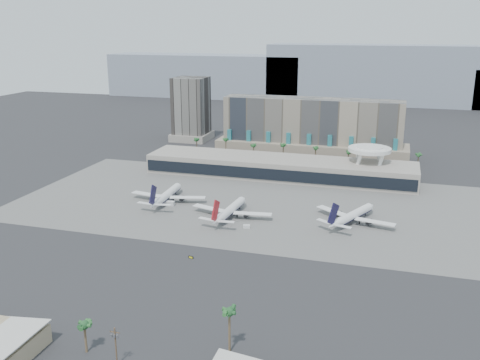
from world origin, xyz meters
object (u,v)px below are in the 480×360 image
(service_vehicle_a, at_px, (170,203))
(taxiway_sign, at_px, (191,257))
(utility_pole, at_px, (115,343))
(airliner_centre, at_px, (230,210))
(service_vehicle_b, at_px, (247,226))
(airliner_left, at_px, (167,195))
(airliner_right, at_px, (353,215))

(service_vehicle_a, height_order, taxiway_sign, service_vehicle_a)
(utility_pole, distance_m, service_vehicle_a, 140.21)
(airliner_centre, relative_size, service_vehicle_a, 8.91)
(airliner_centre, relative_size, service_vehicle_b, 13.91)
(airliner_left, relative_size, service_vehicle_b, 14.01)
(service_vehicle_a, xyz_separation_m, service_vehicle_b, (48.62, -20.20, -0.39))
(airliner_right, bearing_deg, airliner_centre, -146.41)
(taxiway_sign, bearing_deg, service_vehicle_b, 84.00)
(service_vehicle_a, relative_size, taxiway_sign, 2.17)
(airliner_centre, height_order, taxiway_sign, airliner_centre)
(service_vehicle_b, bearing_deg, service_vehicle_a, 137.41)
(utility_pole, bearing_deg, airliner_centre, 92.49)
(service_vehicle_b, bearing_deg, utility_pole, -113.33)
(service_vehicle_a, height_order, service_vehicle_b, service_vehicle_a)
(utility_pole, distance_m, airliner_right, 145.52)
(utility_pole, relative_size, service_vehicle_b, 3.78)
(utility_pole, xyz_separation_m, airliner_right, (54.46, 134.91, -3.29))
(utility_pole, height_order, airliner_left, airliner_left)
(airliner_right, xyz_separation_m, taxiway_sign, (-60.81, -61.30, -3.34))
(airliner_right, relative_size, service_vehicle_a, 8.31)
(airliner_right, height_order, taxiway_sign, airliner_right)
(utility_pole, xyz_separation_m, service_vehicle_b, (6.54, 113.41, -6.33))
(airliner_right, bearing_deg, service_vehicle_a, -154.67)
(airliner_centre, distance_m, service_vehicle_a, 37.64)
(airliner_right, distance_m, service_vehicle_a, 96.59)
(airliner_right, xyz_separation_m, service_vehicle_b, (-47.92, -21.49, -3.03))
(utility_pole, height_order, service_vehicle_a, utility_pole)
(service_vehicle_a, xyz_separation_m, taxiway_sign, (35.73, -60.01, -0.70))
(airliner_centre, height_order, airliner_right, airliner_right)
(service_vehicle_a, distance_m, taxiway_sign, 69.85)
(airliner_right, relative_size, service_vehicle_b, 12.98)
(airliner_centre, relative_size, airliner_right, 1.07)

